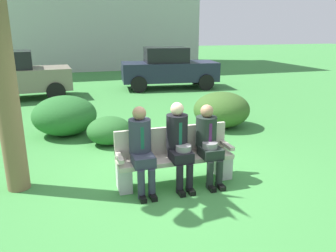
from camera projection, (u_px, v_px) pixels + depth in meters
ground_plane at (169, 177)px, 5.60m from camera, size 80.00×80.00×0.00m
park_bench at (174, 157)px, 5.36m from camera, size 1.89×0.44×0.90m
seated_man_left at (141, 145)px, 4.99m from camera, size 0.34×0.72×1.31m
seated_man_middle at (179, 141)px, 5.16m from camera, size 0.34×0.72×1.33m
seated_man_right at (208, 140)px, 5.31m from camera, size 0.34×0.72×1.26m
shrub_near_bench at (222, 110)px, 8.35m from camera, size 1.44×1.32×0.90m
shrub_mid_lawn at (65, 115)px, 7.74m from camera, size 1.48×1.36×0.93m
shrub_far_lawn at (109, 130)px, 7.15m from camera, size 0.97×0.89×0.60m
parked_car_near at (11, 76)px, 11.45m from camera, size 4.00×1.94×1.68m
parked_car_far at (169, 68)px, 13.68m from camera, size 4.05×2.07×1.68m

